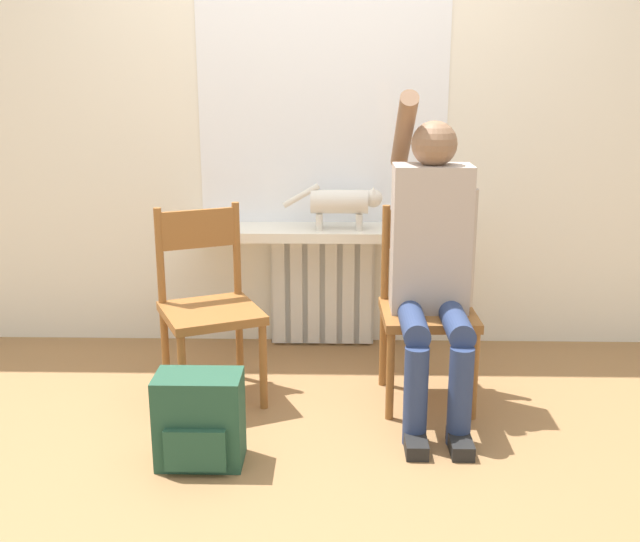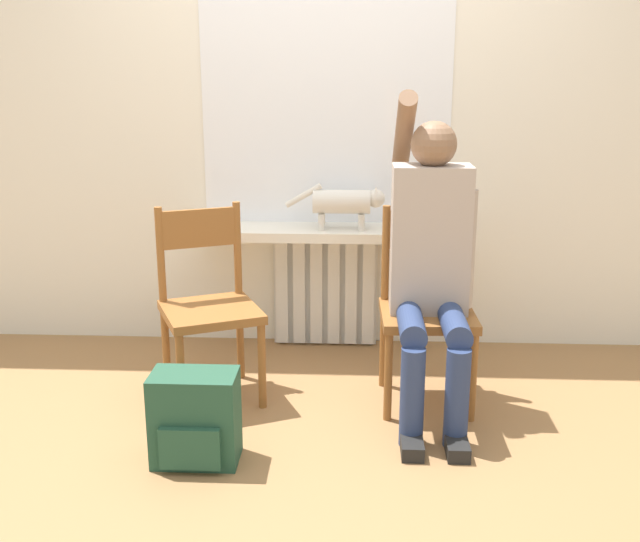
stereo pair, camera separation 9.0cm
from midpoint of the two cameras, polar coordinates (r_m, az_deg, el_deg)
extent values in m
plane|color=olive|center=(3.18, -1.06, -12.89)|extent=(12.00, 12.00, 0.00)
cube|color=white|center=(4.03, -0.43, 13.18)|extent=(7.00, 0.06, 2.70)
cube|color=silver|center=(4.14, -0.43, -1.30)|extent=(0.57, 0.05, 0.63)
cube|color=silver|center=(4.11, -3.76, -1.46)|extent=(0.07, 0.03, 0.61)
cube|color=silver|center=(4.10, -2.44, -1.47)|extent=(0.07, 0.03, 0.61)
cube|color=silver|center=(4.10, -1.11, -1.48)|extent=(0.07, 0.03, 0.61)
cube|color=silver|center=(4.09, 0.21, -1.49)|extent=(0.07, 0.03, 0.61)
cube|color=silver|center=(4.09, 1.54, -1.50)|extent=(0.07, 0.03, 0.61)
cube|color=silver|center=(4.09, 2.87, -1.51)|extent=(0.07, 0.03, 0.61)
cube|color=white|center=(3.93, -0.49, 2.96)|extent=(1.36, 0.31, 0.05)
cube|color=white|center=(4.00, -0.44, 12.22)|extent=(1.30, 0.01, 1.20)
cube|color=brown|center=(3.44, -9.04, -3.19)|extent=(0.55, 0.55, 0.04)
cylinder|color=brown|center=(3.31, -11.19, -8.11)|extent=(0.04, 0.04, 0.40)
cylinder|color=brown|center=(3.39, -5.11, -7.27)|extent=(0.04, 0.04, 0.40)
cylinder|color=brown|center=(3.65, -12.39, -5.95)|extent=(0.04, 0.04, 0.40)
cylinder|color=brown|center=(3.72, -6.85, -5.25)|extent=(0.04, 0.04, 0.40)
cylinder|color=brown|center=(3.51, -12.82, 1.13)|extent=(0.04, 0.04, 0.45)
cylinder|color=brown|center=(3.58, -7.08, 1.71)|extent=(0.04, 0.04, 0.45)
cube|color=brown|center=(3.52, -10.01, 3.18)|extent=(0.35, 0.18, 0.18)
cube|color=brown|center=(3.40, 7.49, -3.32)|extent=(0.43, 0.43, 0.04)
cylinder|color=brown|center=(3.29, 4.58, -8.00)|extent=(0.04, 0.04, 0.40)
cylinder|color=brown|center=(3.34, 10.89, -7.88)|extent=(0.04, 0.04, 0.40)
cylinder|color=brown|center=(3.63, 4.12, -5.72)|extent=(0.04, 0.04, 0.40)
cylinder|color=brown|center=(3.67, 9.84, -5.64)|extent=(0.04, 0.04, 0.40)
cylinder|color=brown|center=(3.49, 4.27, 1.41)|extent=(0.04, 0.04, 0.45)
cylinder|color=brown|center=(3.54, 10.18, 1.39)|extent=(0.04, 0.04, 0.45)
cube|color=brown|center=(3.48, 7.30, 3.18)|extent=(0.37, 0.03, 0.18)
cylinder|color=navy|center=(3.20, 6.26, -3.80)|extent=(0.11, 0.43, 0.11)
cylinder|color=navy|center=(3.22, 9.46, -3.80)|extent=(0.11, 0.43, 0.11)
cylinder|color=navy|center=(3.10, 6.46, -9.44)|extent=(0.10, 0.10, 0.42)
cylinder|color=navy|center=(3.12, 9.80, -9.40)|extent=(0.10, 0.10, 0.42)
cube|color=black|center=(3.12, 6.45, -12.91)|extent=(0.09, 0.20, 0.06)
cube|color=black|center=(3.14, 9.80, -12.84)|extent=(0.09, 0.20, 0.06)
cube|color=#AD9E93|center=(3.33, 7.66, 2.45)|extent=(0.34, 0.20, 0.65)
sphere|color=#846047|center=(3.26, 7.92, 9.57)|extent=(0.20, 0.20, 0.20)
cylinder|color=#846047|center=(3.38, 5.64, 10.50)|extent=(0.08, 0.50, 0.38)
cylinder|color=#AD9E93|center=(3.32, 10.34, 1.71)|extent=(0.08, 0.08, 0.52)
cylinder|color=silver|center=(3.86, 0.81, 5.31)|extent=(0.29, 0.12, 0.12)
sphere|color=silver|center=(3.86, 3.43, 5.55)|extent=(0.09, 0.09, 0.09)
cone|color=silver|center=(3.83, 3.45, 6.11)|extent=(0.03, 0.03, 0.03)
cone|color=silver|center=(3.87, 3.43, 6.23)|extent=(0.03, 0.03, 0.03)
cylinder|color=silver|center=(3.85, 2.34, 3.70)|extent=(0.03, 0.03, 0.09)
cylinder|color=silver|center=(3.91, 2.32, 3.88)|extent=(0.03, 0.03, 0.09)
cylinder|color=silver|center=(3.85, -0.74, 3.72)|extent=(0.03, 0.03, 0.09)
cylinder|color=silver|center=(3.91, -0.70, 3.90)|extent=(0.03, 0.03, 0.09)
cylinder|color=silver|center=(3.86, -2.11, 5.76)|extent=(0.19, 0.03, 0.13)
cube|color=#234C38|center=(3.00, -10.02, -11.05)|extent=(0.33, 0.20, 0.37)
cube|color=#234C38|center=(2.93, -10.38, -13.32)|extent=(0.23, 0.03, 0.16)
camera|label=1|loc=(0.04, -90.74, -0.20)|focal=42.00mm
camera|label=2|loc=(0.04, 89.26, 0.20)|focal=42.00mm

